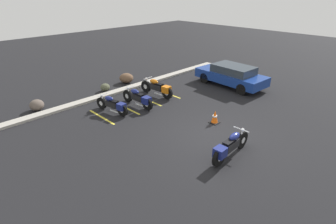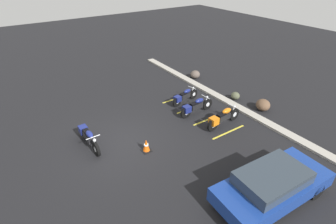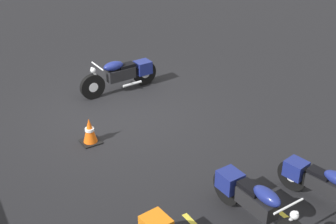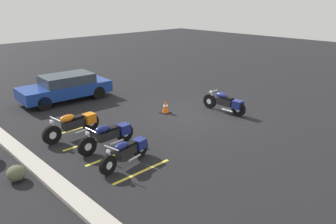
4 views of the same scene
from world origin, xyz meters
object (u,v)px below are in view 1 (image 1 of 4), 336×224
Objects in this scene: motorcycle_navy_featured at (230,146)px; parked_bike_0 at (113,105)px; parked_bike_1 at (139,98)px; car_blue at (231,75)px; landscape_rock_0 at (37,105)px; landscape_rock_2 at (126,78)px; parked_bike_2 at (158,88)px; traffic_cone at (215,117)px; landscape_rock_1 at (105,87)px.

motorcycle_navy_featured reaches higher than parked_bike_0.
parked_bike_1 is 0.50× the size of car_blue.
landscape_rock_0 is 5.64m from landscape_rock_2.
parked_bike_2 is 4.20m from traffic_cone.
parked_bike_2 is (3.02, 0.10, 0.06)m from parked_bike_0.
landscape_rock_2 is (2.33, 9.16, -0.15)m from motorcycle_navy_featured.
parked_bike_0 is 2.30× the size of landscape_rock_2.
parked_bike_0 is 2.99× the size of landscape_rock_0.
landscape_rock_1 is (0.56, 8.85, -0.24)m from motorcycle_navy_featured.
parked_bike_1 is at bearing -90.10° from landscape_rock_1.
parked_bike_0 is at bearing -49.02° from landscape_rock_0.
motorcycle_navy_featured reaches higher than landscape_rock_1.
parked_bike_0 is 4.44m from landscape_rock_2.
motorcycle_navy_featured reaches higher than traffic_cone.
landscape_rock_2 is (-4.25, 4.96, -0.37)m from car_blue.
motorcycle_navy_featured is 0.50× the size of car_blue.
parked_bike_0 is at bearing 122.71° from traffic_cone.
car_blue is (7.38, -1.81, 0.26)m from parked_bike_0.
landscape_rock_1 is 0.92× the size of traffic_cone.
parked_bike_2 is (1.67, 0.37, 0.02)m from parked_bike_1.
parked_bike_0 is 4.84m from traffic_cone.
landscape_rock_1 is at bearing 100.33° from traffic_cone.
motorcycle_navy_featured is 8.87m from landscape_rock_1.
car_blue is 5.28m from traffic_cone.
parked_bike_1 reaches higher than landscape_rock_1.
parked_bike_2 is at bearing -79.21° from parked_bike_1.
landscape_rock_1 is at bearing -170.14° from landscape_rock_2.
parked_bike_0 is 3.82m from landscape_rock_0.
parked_bike_1 is 4.99m from landscape_rock_0.
landscape_rock_0 reaches higher than landscape_rock_1.
landscape_rock_0 is 3.86m from landscape_rock_1.
landscape_rock_0 is at bearing 179.30° from landscape_rock_1.
car_blue is 10.95m from landscape_rock_0.
parked_bike_2 is at bearing -58.65° from landscape_rock_1.
motorcycle_navy_featured is 3.72× the size of traffic_cone.
landscape_rock_0 is at bearing 48.90° from parked_bike_1.
landscape_rock_0 is 0.77× the size of landscape_rock_2.
motorcycle_navy_featured is 1.10× the size of parked_bike_0.
landscape_rock_1 is 7.02m from traffic_cone.
parked_bike_1 is 3.25× the size of landscape_rock_0.
parked_bike_1 is at bearing 82.96° from motorcycle_navy_featured.
car_blue is at bearing -118.46° from parked_bike_2.
parked_bike_0 is at bearing 76.84° from parked_bike_1.
landscape_rock_1 is (-1.67, 2.74, -0.26)m from parked_bike_2.
traffic_cone is (-4.76, -2.26, -0.40)m from car_blue.
parked_bike_2 is (2.23, 6.11, 0.02)m from motorcycle_navy_featured.
landscape_rock_1 is (0.01, 3.11, -0.23)m from parked_bike_1.
parked_bike_0 reaches higher than landscape_rock_0.
parked_bike_2 is at bearing 69.67° from car_blue.
parked_bike_0 is 3.68× the size of landscape_rock_1.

